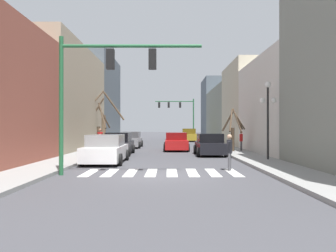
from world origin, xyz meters
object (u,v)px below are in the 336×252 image
car_driving_toward_lane (188,135)px  street_tree_left_far (103,123)px  pedestrian_on_right_sidewalk (229,149)px  street_lamp_right_corner (268,104)px  street_tree_left_mid (233,129)px  traffic_signal_far (179,110)px  car_parked_left_far (131,140)px  traffic_signal_near (102,75)px  street_tree_right_near (100,129)px  car_parked_right_near (176,142)px  pedestrian_on_left_sidewalk (100,138)px  car_parked_left_mid (106,150)px  pedestrian_near_right_corner (241,139)px  car_parked_right_far (210,145)px  car_driving_away_lane (119,144)px

car_driving_toward_lane → street_tree_left_far: bearing=148.3°
pedestrian_on_right_sidewalk → car_driving_toward_lane: bearing=-164.4°
street_lamp_right_corner → street_tree_left_mid: street_lamp_right_corner is taller
traffic_signal_far → pedestrian_on_right_sidewalk: bearing=-88.2°
car_parked_left_far → street_tree_left_mid: bearing=-129.2°
traffic_signal_near → traffic_signal_far: traffic_signal_far is taller
street_tree_right_near → car_parked_right_near: bearing=16.0°
pedestrian_on_left_sidewalk → street_tree_right_near: size_ratio=0.46×
car_parked_left_mid → pedestrian_near_right_corner: pedestrian_near_right_corner is taller
car_parked_right_far → car_driving_toward_lane: bearing=0.1°
car_parked_left_mid → street_tree_right_near: size_ratio=1.21×
car_parked_right_near → pedestrian_on_left_sidewalk: (-5.84, -3.23, 0.46)m
traffic_signal_far → traffic_signal_near: bearing=-97.0°
street_lamp_right_corner → street_tree_left_mid: 6.49m
car_parked_left_mid → street_tree_left_mid: 10.94m
street_lamp_right_corner → street_tree_left_far: size_ratio=0.84×
street_lamp_right_corner → car_parked_left_mid: street_lamp_right_corner is taller
car_parked_left_far → street_tree_left_mid: 11.13m
car_driving_toward_lane → pedestrian_on_left_sidewalk: (-8.07, -21.25, 0.35)m
pedestrian_on_right_sidewalk → car_parked_left_far: bearing=-143.6°
car_driving_toward_lane → pedestrian_near_right_corner: (2.82, -20.44, 0.24)m
street_tree_left_mid → pedestrian_near_right_corner: bearing=35.2°
traffic_signal_near → car_parked_left_mid: bearing=99.0°
car_driving_away_lane → pedestrian_near_right_corner: bearing=-78.5°
car_parked_left_mid → street_tree_left_far: (-2.70, 13.07, 1.68)m
pedestrian_on_left_sidewalk → car_parked_left_far: bearing=128.1°
car_parked_left_far → pedestrian_on_left_sidewalk: 7.47m
car_parked_right_near → car_driving_away_lane: bearing=135.4°
traffic_signal_near → car_parked_left_mid: (-0.74, 4.65, -3.42)m
traffic_signal_near → pedestrian_near_right_corner: bearing=54.8°
car_driving_toward_lane → car_parked_left_mid: size_ratio=1.04×
traffic_signal_far → pedestrian_on_left_sidewalk: size_ratio=3.62×
car_parked_right_near → street_tree_left_mid: size_ratio=1.42×
car_parked_right_near → street_tree_left_far: size_ratio=0.88×
traffic_signal_near → pedestrian_on_left_sidewalk: (-2.42, 11.20, -2.98)m
street_tree_left_mid → car_driving_toward_lane: bearing=95.7°
car_parked_left_far → street_tree_left_far: street_tree_left_far is taller
car_parked_right_near → pedestrian_on_right_sidewalk: size_ratio=2.84×
traffic_signal_near → car_driving_toward_lane: traffic_signal_near is taller
car_parked_right_far → street_tree_left_mid: (2.03, 1.83, 1.12)m
pedestrian_on_right_sidewalk → car_driving_away_lane: bearing=-127.7°
traffic_signal_near → pedestrian_near_right_corner: (8.46, 12.01, -3.09)m
pedestrian_on_right_sidewalk → pedestrian_on_left_sidewalk: 12.60m
car_parked_left_mid → pedestrian_near_right_corner: bearing=-51.4°
car_parked_left_mid → pedestrian_on_right_sidewalk: pedestrian_on_right_sidewalk is taller
traffic_signal_near → pedestrian_on_right_sidewalk: size_ratio=3.56×
car_driving_toward_lane → car_parked_left_mid: (-6.39, -27.80, -0.09)m
car_parked_left_far → pedestrian_on_right_sidewalk: size_ratio=2.90×
traffic_signal_near → car_parked_left_far: (-0.85, 18.49, -3.43)m
car_driving_away_lane → pedestrian_near_right_corner: 9.50m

